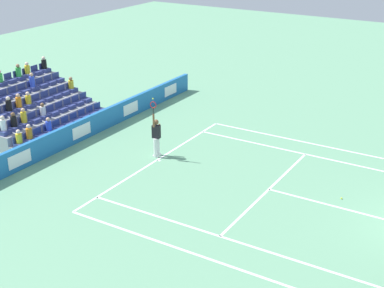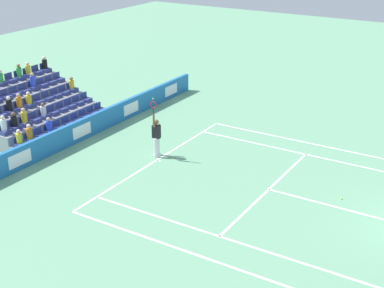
# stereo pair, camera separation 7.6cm
# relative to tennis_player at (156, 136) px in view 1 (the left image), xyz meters

# --- Properties ---
(line_baseline) EXTENTS (10.97, 0.10, 0.01)m
(line_baseline) POSITION_rel_tennis_player_xyz_m (0.37, 0.26, -0.99)
(line_baseline) COLOR white
(line_baseline) RESTS_ON ground
(line_service) EXTENTS (8.23, 0.10, 0.01)m
(line_service) POSITION_rel_tennis_player_xyz_m (0.37, 5.75, -0.99)
(line_service) COLOR white
(line_service) RESTS_ON ground
(line_centre_service) EXTENTS (0.10, 6.40, 0.01)m
(line_centre_service) POSITION_rel_tennis_player_xyz_m (0.37, 8.95, -0.99)
(line_centre_service) COLOR white
(line_centre_service) RESTS_ON ground
(line_singles_sideline_left) EXTENTS (0.10, 11.89, 0.01)m
(line_singles_sideline_left) POSITION_rel_tennis_player_xyz_m (4.49, 6.20, -0.99)
(line_singles_sideline_left) COLOR white
(line_singles_sideline_left) RESTS_ON ground
(line_singles_sideline_right) EXTENTS (0.10, 11.89, 0.01)m
(line_singles_sideline_right) POSITION_rel_tennis_player_xyz_m (-3.74, 6.20, -0.99)
(line_singles_sideline_right) COLOR white
(line_singles_sideline_right) RESTS_ON ground
(line_doubles_sideline_left) EXTENTS (0.10, 11.89, 0.01)m
(line_doubles_sideline_left) POSITION_rel_tennis_player_xyz_m (5.86, 6.20, -0.99)
(line_doubles_sideline_left) COLOR white
(line_doubles_sideline_left) RESTS_ON ground
(line_doubles_sideline_right) EXTENTS (0.10, 11.89, 0.01)m
(line_doubles_sideline_right) POSITION_rel_tennis_player_xyz_m (-5.11, 6.20, -0.99)
(line_doubles_sideline_right) COLOR white
(line_doubles_sideline_right) RESTS_ON ground
(line_centre_mark) EXTENTS (0.10, 0.20, 0.01)m
(line_centre_mark) POSITION_rel_tennis_player_xyz_m (0.37, 0.36, -0.99)
(line_centre_mark) COLOR white
(line_centre_mark) RESTS_ON ground
(sponsor_barrier) EXTENTS (19.65, 0.22, 1.05)m
(sponsor_barrier) POSITION_rel_tennis_player_xyz_m (0.37, -4.27, -0.47)
(sponsor_barrier) COLOR #1E66AD
(sponsor_barrier) RESTS_ON ground
(tennis_player) EXTENTS (0.53, 0.38, 2.85)m
(tennis_player) POSITION_rel_tennis_player_xyz_m (0.00, 0.00, 0.00)
(tennis_player) COLOR white
(tennis_player) RESTS_ON ground
(stadium_stand) EXTENTS (6.20, 4.75, 3.05)m
(stadium_stand) POSITION_rel_tennis_player_xyz_m (0.39, -7.84, -0.16)
(stadium_stand) COLOR gray
(stadium_stand) RESTS_ON ground
(loose_tennis_ball) EXTENTS (0.07, 0.07, 0.07)m
(loose_tennis_ball) POSITION_rel_tennis_player_xyz_m (-0.34, 8.50, -0.96)
(loose_tennis_ball) COLOR #D1E533
(loose_tennis_ball) RESTS_ON ground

